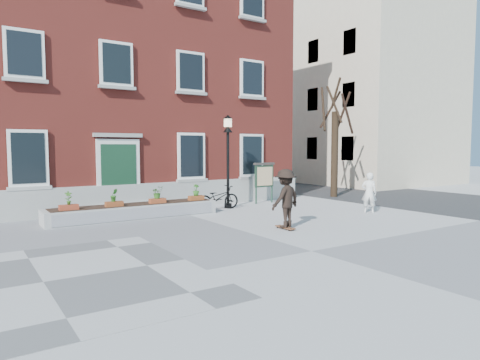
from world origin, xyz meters
TOP-DOWN VIEW (x-y plane):
  - ground at (0.00, 0.00)m, footprint 100.00×100.00m
  - checker_patch at (-6.00, 1.00)m, footprint 6.00×6.00m
  - bicycle at (1.64, 7.38)m, footprint 1.90×0.73m
  - parked_car at (11.07, 17.71)m, footprint 2.16×4.02m
  - bystander at (6.15, 3.36)m, footprint 0.67×0.69m
  - brick_building at (-2.00, 13.98)m, footprint 18.40×10.85m
  - planter_assembly at (-1.99, 7.18)m, footprint 6.20×1.12m
  - bare_tree at (9.01, 8.01)m, footprint 1.83×1.83m
  - side_street at (17.99, 19.78)m, footprint 15.20×36.00m
  - lamp_post at (2.24, 7.57)m, footprint 0.40×0.40m
  - notice_board at (4.45, 7.97)m, footprint 1.10×0.16m
  - skateboarder at (1.27, 2.57)m, footprint 1.30×0.93m

SIDE VIEW (x-z plane):
  - ground at x=0.00m, z-range 0.00..0.00m
  - checker_patch at x=-6.00m, z-range 0.00..0.01m
  - planter_assembly at x=-1.99m, z-range -0.27..0.88m
  - bicycle at x=1.64m, z-range 0.00..0.99m
  - parked_car at x=11.07m, z-range 0.00..1.26m
  - bystander at x=6.15m, z-range 0.00..1.60m
  - skateboarder at x=1.27m, z-range 0.03..1.94m
  - notice_board at x=4.45m, z-range 0.33..2.20m
  - lamp_post at x=2.24m, z-range 0.57..4.50m
  - bare_tree at x=9.01m, z-range -0.29..5.87m
  - brick_building at x=-2.00m, z-range 0.00..12.60m
  - side_street at x=17.99m, z-range -0.23..14.27m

